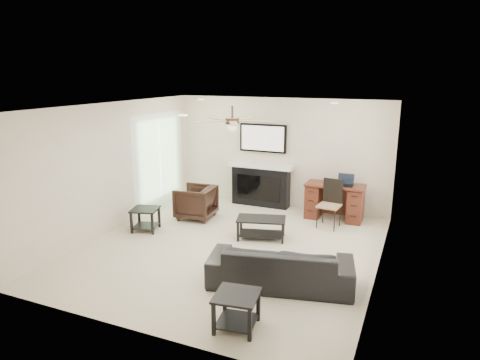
# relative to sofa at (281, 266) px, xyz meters

# --- Properties ---
(room_shell) EXTENTS (5.50, 5.54, 2.52)m
(room_shell) POSITION_rel_sofa_xyz_m (-1.05, 1.03, 1.38)
(room_shell) COLOR beige
(room_shell) RESTS_ON ground
(sofa) EXTENTS (2.22, 1.24, 0.61)m
(sofa) POSITION_rel_sofa_xyz_m (0.00, 0.00, 0.00)
(sofa) COLOR black
(sofa) RESTS_ON ground
(armchair) EXTENTS (0.83, 0.81, 0.70)m
(armchair) POSITION_rel_sofa_xyz_m (-2.60, 2.15, 0.05)
(armchair) COLOR black
(armchair) RESTS_ON ground
(coffee_table) EXTENTS (1.00, 0.72, 0.40)m
(coffee_table) POSITION_rel_sofa_xyz_m (-0.90, 1.60, -0.10)
(coffee_table) COLOR black
(coffee_table) RESTS_ON ground
(end_table_near) EXTENTS (0.59, 0.59, 0.45)m
(end_table_near) POSITION_rel_sofa_xyz_m (-0.15, -1.25, -0.08)
(end_table_near) COLOR black
(end_table_near) RESTS_ON ground
(end_table_left) EXTENTS (0.62, 0.62, 0.45)m
(end_table_left) POSITION_rel_sofa_xyz_m (-3.15, 1.10, -0.08)
(end_table_left) COLOR black
(end_table_left) RESTS_ON ground
(fireplace_unit) EXTENTS (1.52, 0.34, 1.91)m
(fireplace_unit) POSITION_rel_sofa_xyz_m (-1.64, 3.53, 0.65)
(fireplace_unit) COLOR black
(fireplace_unit) RESTS_ON ground
(desk) EXTENTS (1.22, 0.56, 0.76)m
(desk) POSITION_rel_sofa_xyz_m (0.13, 3.25, 0.08)
(desk) COLOR #3A180E
(desk) RESTS_ON ground
(desk_chair) EXTENTS (0.47, 0.49, 0.97)m
(desk_chair) POSITION_rel_sofa_xyz_m (0.13, 2.70, 0.18)
(desk_chair) COLOR black
(desk_chair) RESTS_ON ground
(laptop) EXTENTS (0.33, 0.24, 0.23)m
(laptop) POSITION_rel_sofa_xyz_m (0.33, 3.23, 0.57)
(laptop) COLOR black
(laptop) RESTS_ON desk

